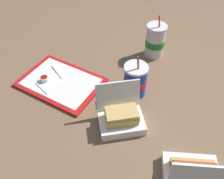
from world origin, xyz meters
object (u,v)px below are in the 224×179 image
Objects in this scene: clamshell_hotdog_center at (192,173)px; soda_cup_back at (155,41)px; ketchup_cup at (44,79)px; plastic_fork at (57,72)px; food_tray at (61,82)px; soda_cup_left at (135,80)px; clamshell_sandwich_corner at (121,117)px.

clamshell_hotdog_center is 0.69m from soda_cup_back.
ketchup_cup is 0.08m from plastic_fork.
food_tray is at bearing -12.97° from plastic_fork.
soda_cup_left is (0.39, 0.01, 0.06)m from plastic_fork.
soda_cup_back reaches higher than clamshell_hotdog_center.
soda_cup_left is at bearing 10.25° from food_tray.
plastic_fork is 0.52× the size of soda_cup_left.
clamshell_sandwich_corner is (0.41, -0.11, 0.02)m from ketchup_cup.
soda_cup_left reaches higher than clamshell_sandwich_corner.
ketchup_cup is at bearing -168.39° from soda_cup_left.
plastic_fork is at bearing 71.91° from ketchup_cup.
clamshell_sandwich_corner is 0.98× the size of soda_cup_back.
clamshell_hotdog_center is (0.63, -0.27, 0.03)m from food_tray.
plastic_fork reaches higher than food_tray.
plastic_fork is (0.02, 0.08, -0.01)m from ketchup_cup.
clamshell_hotdog_center is 0.92× the size of soda_cup_back.
clamshell_sandwich_corner is 0.50m from soda_cup_back.
ketchup_cup is at bearing 165.65° from clamshell_sandwich_corner.
plastic_fork is at bearing 154.91° from clamshell_hotdog_center.
soda_cup_left reaches higher than plastic_fork.
ketchup_cup is at bearing -137.48° from soda_cup_back.
food_tray is at bearing -133.99° from soda_cup_back.
plastic_fork is 0.47× the size of soda_cup_back.
clamshell_hotdog_center is 0.32m from clamshell_sandwich_corner.
food_tray is at bearing 157.25° from clamshell_hotdog_center.
plastic_fork is 0.52m from soda_cup_back.
ketchup_cup is 0.17× the size of clamshell_sandwich_corner.
ketchup_cup is 0.43m from clamshell_sandwich_corner.
clamshell_sandwich_corner is (0.34, -0.13, 0.04)m from food_tray.
soda_cup_left is at bearing 36.93° from plastic_fork.
soda_cup_back is (0.43, 0.39, 0.06)m from ketchup_cup.
food_tray is 10.24× the size of ketchup_cup.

